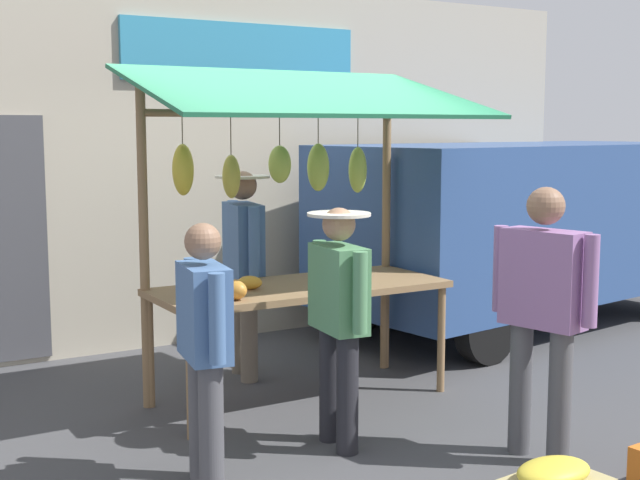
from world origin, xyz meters
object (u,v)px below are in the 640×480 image
object	(u,v)px
shopper_with_shopping_bag	(339,309)
parked_van	(511,218)
vendor_with_sunhat	(243,256)
shopper_with_ponytail	(204,339)
shopper_in_grey_tee	(543,302)
market_stall	(295,194)

from	to	relation	value
shopper_with_shopping_bag	parked_van	world-z (taller)	parked_van
vendor_with_sunhat	shopper_with_ponytail	bearing A→B (deg)	-21.42
shopper_with_ponytail	shopper_with_shopping_bag	bearing A→B (deg)	-72.33
vendor_with_sunhat	shopper_with_ponytail	world-z (taller)	vendor_with_sunhat
shopper_in_grey_tee	parked_van	world-z (taller)	parked_van
shopper_with_ponytail	parked_van	xyz separation A→B (m)	(-4.35, -2.22, 0.26)
shopper_in_grey_tee	parked_van	size ratio (longest dim) A/B	0.37
shopper_in_grey_tee	shopper_with_ponytail	world-z (taller)	shopper_in_grey_tee
shopper_in_grey_tee	parked_van	xyz separation A→B (m)	(-2.40, -2.87, 0.14)
shopper_with_shopping_bag	shopper_with_ponytail	world-z (taller)	shopper_with_shopping_bag
shopper_with_ponytail	parked_van	distance (m)	4.89
vendor_with_sunhat	parked_van	xyz separation A→B (m)	(-3.20, -0.32, 0.11)
parked_van	shopper_with_shopping_bag	bearing A→B (deg)	23.16
vendor_with_sunhat	shopper_with_shopping_bag	distance (m)	1.76
market_stall	shopper_in_grey_tee	world-z (taller)	market_stall
market_stall	vendor_with_sunhat	distance (m)	0.90
shopper_with_shopping_bag	parked_van	distance (m)	3.96
vendor_with_sunhat	shopper_with_ponytail	xyz separation A→B (m)	(1.15, 1.90, -0.15)
shopper_with_ponytail	shopper_in_grey_tee	bearing A→B (deg)	-99.39
market_stall	parked_van	bearing A→B (deg)	-161.56
parked_van	shopper_with_ponytail	bearing A→B (deg)	18.60
shopper_with_shopping_bag	shopper_with_ponytail	xyz separation A→B (m)	(0.98, 0.15, -0.04)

